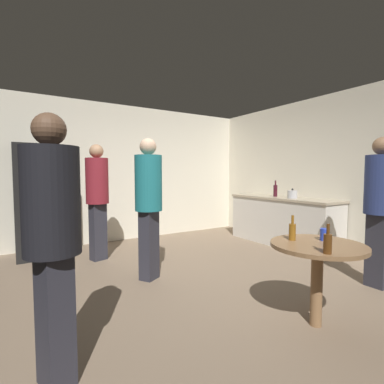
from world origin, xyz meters
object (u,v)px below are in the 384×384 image
Objects in this scene: person_in_maroon_shirt at (97,192)px; person_in_navy_shirt at (380,200)px; person_in_teal_shirt at (149,197)px; foreground_table at (317,255)px; person_in_black_shirt at (52,229)px; wine_bottle_on_counter at (275,190)px; beer_bottle_amber at (292,231)px; beer_bottle_brown at (328,243)px; plastic_cup_blue at (325,235)px; refrigerator at (39,201)px; kettle at (292,194)px.

person_in_navy_shirt is at bearing 24.73° from person_in_maroon_shirt.
foreground_table is at bearing -7.16° from person_in_teal_shirt.
foreground_table is 0.47× the size of person_in_black_shirt.
beer_bottle_amber is at bearing -135.54° from wine_bottle_on_counter.
beer_bottle_amber is 1.00× the size of beer_bottle_brown.
person_in_teal_shirt is 1.23m from person_in_maroon_shirt.
plastic_cup_blue is (0.38, 0.27, -0.03)m from beer_bottle_brown.
refrigerator reaches higher than person_in_maroon_shirt.
person_in_navy_shirt is at bearing -47.40° from refrigerator.
beer_bottle_brown is at bearing 15.33° from person_in_navy_shirt.
person_in_maroon_shirt is at bearing 54.05° from person_in_black_shirt.
person_in_navy_shirt is (-0.66, -2.15, 0.02)m from wine_bottle_on_counter.
plastic_cup_blue is at bearing -135.42° from kettle.
beer_bottle_amber is 0.13× the size of person_in_black_shirt.
wine_bottle_on_counter is 2.88m from person_in_teal_shirt.
foreground_table is 0.37m from beer_bottle_brown.
beer_bottle_brown is at bearing -107.64° from beer_bottle_amber.
foreground_table is 7.27× the size of plastic_cup_blue.
wine_bottle_on_counter reaches higher than kettle.
wine_bottle_on_counter is 0.18× the size of person_in_navy_shirt.
beer_bottle_amber is (-0.08, 0.21, 0.19)m from foreground_table.
person_in_teal_shirt is (-0.79, 1.83, 0.42)m from foreground_table.
plastic_cup_blue is 2.24m from person_in_black_shirt.
refrigerator is 1.02× the size of person_in_navy_shirt.
person_in_teal_shirt reaches higher than kettle.
person_in_black_shirt is (-0.16, -3.26, 0.10)m from refrigerator.
foreground_table is at bearing -68.73° from beer_bottle_amber.
person_in_black_shirt is (-2.19, 0.42, 0.21)m from plastic_cup_blue.
refrigerator reaches higher than person_in_navy_shirt.
person_in_maroon_shirt is (-1.29, 2.97, 0.26)m from plastic_cup_blue.
beer_bottle_amber is at bearing -141.53° from kettle.
person_in_maroon_shirt is at bearing 110.53° from beer_bottle_amber.
refrigerator reaches higher than person_in_black_shirt.
person_in_black_shirt reaches higher than beer_bottle_amber.
person_in_black_shirt is at bearing -155.69° from wine_bottle_on_counter.
plastic_cup_blue is (-1.90, -2.26, -0.23)m from wine_bottle_on_counter.
foreground_table is 3.48× the size of beer_bottle_amber.
person_in_teal_shirt is (1.25, 1.37, 0.04)m from person_in_black_shirt.
person_in_navy_shirt is at bearing -106.95° from wine_bottle_on_counter.
beer_bottle_brown is 2.09× the size of plastic_cup_blue.
beer_bottle_amber is 0.13× the size of person_in_teal_shirt.
plastic_cup_blue is 2.04m from person_in_teal_shirt.
person_in_teal_shirt reaches higher than beer_bottle_amber.
refrigerator is 4.27m from beer_bottle_brown.
beer_bottle_amber is (-2.11, -1.67, -0.15)m from kettle.
person_in_teal_shirt reaches higher than plastic_cup_blue.
refrigerator reaches higher than person_in_teal_shirt.
person_in_navy_shirt is at bearing 13.13° from beer_bottle_brown.
person_in_teal_shirt reaches higher than wine_bottle_on_counter.
beer_bottle_brown is at bearing -136.79° from kettle.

